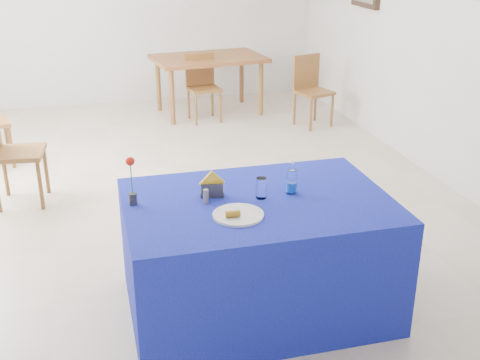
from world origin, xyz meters
name	(u,v)px	position (x,y,z in m)	size (l,w,h in m)	color
floor	(183,195)	(0.00, 0.00, 0.00)	(7.00, 7.00, 0.00)	beige
plate	(238,215)	(-0.01, -2.08, 0.77)	(0.29, 0.29, 0.01)	silver
drinking_glass	(261,188)	(0.19, -1.88, 0.82)	(0.06, 0.06, 0.13)	white
salt_shaker	(206,196)	(-0.15, -1.86, 0.80)	(0.03, 0.03, 0.09)	slate
pepper_shaker	(214,188)	(-0.07, -1.75, 0.80)	(0.03, 0.03, 0.09)	slate
blue_table	(257,255)	(0.17, -1.89, 0.38)	(1.60, 1.10, 0.76)	#0F128C
water_bottle	(292,182)	(0.39, -1.85, 0.83)	(0.06, 0.06, 0.21)	white
napkin_holder	(212,189)	(-0.09, -1.78, 0.81)	(0.16, 0.08, 0.17)	#3B3C41
rose_vase	(132,181)	(-0.57, -1.77, 0.91)	(0.05, 0.05, 0.30)	#26262B
oak_table	(209,62)	(0.81, 2.63, 0.68)	(1.51, 1.06, 0.76)	brown
chair_bg_left	(202,82)	(0.66, 2.36, 0.49)	(0.42, 0.42, 0.84)	brown
chair_bg_right	(310,85)	(1.91, 1.80, 0.50)	(0.48, 0.48, 0.86)	brown
chair_win_a	(7,145)	(-1.49, 0.21, 0.55)	(0.46, 0.46, 0.94)	brown
banana_pieces	(233,214)	(-0.04, -2.12, 0.79)	(0.08, 0.04, 0.04)	gold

